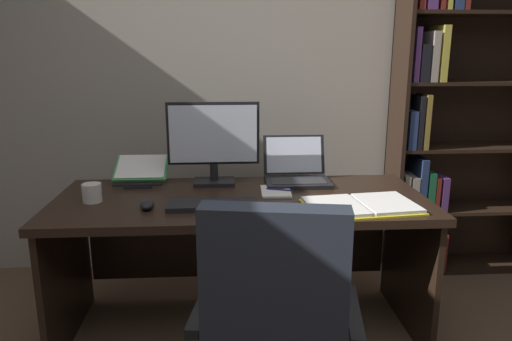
{
  "coord_description": "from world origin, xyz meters",
  "views": [
    {
      "loc": [
        -0.21,
        -1.19,
        1.44
      ],
      "look_at": [
        -0.07,
        1.02,
        0.89
      ],
      "focal_mm": 33.14,
      "sensor_mm": 36.0,
      "label": 1
    }
  ],
  "objects_px": {
    "computer_mouse": "(147,205)",
    "pen": "(280,190)",
    "desk": "(241,228)",
    "monitor": "(213,143)",
    "keyboard": "(213,205)",
    "coffee_mug": "(92,193)",
    "open_binder": "(361,205)",
    "laptop": "(296,173)",
    "notepad": "(276,191)",
    "bookshelf": "(451,124)",
    "reading_stand_with_book": "(141,170)"
  },
  "relations": [
    {
      "from": "computer_mouse",
      "to": "coffee_mug",
      "type": "relative_size",
      "value": 1.13
    },
    {
      "from": "notepad",
      "to": "open_binder",
      "type": "bearing_deg",
      "value": -37.02
    },
    {
      "from": "open_binder",
      "to": "notepad",
      "type": "distance_m",
      "value": 0.46
    },
    {
      "from": "open_binder",
      "to": "bookshelf",
      "type": "bearing_deg",
      "value": 40.28
    },
    {
      "from": "computer_mouse",
      "to": "notepad",
      "type": "xyz_separation_m",
      "value": [
        0.62,
        0.23,
        -0.02
      ]
    },
    {
      "from": "bookshelf",
      "to": "laptop",
      "type": "xyz_separation_m",
      "value": [
        -1.07,
        -0.41,
        -0.2
      ]
    },
    {
      "from": "monitor",
      "to": "notepad",
      "type": "distance_m",
      "value": 0.43
    },
    {
      "from": "desk",
      "to": "keyboard",
      "type": "xyz_separation_m",
      "value": [
        -0.14,
        -0.24,
        0.21
      ]
    },
    {
      "from": "desk",
      "to": "monitor",
      "type": "height_order",
      "value": "monitor"
    },
    {
      "from": "pen",
      "to": "bookshelf",
      "type": "bearing_deg",
      "value": 27.28
    },
    {
      "from": "notepad",
      "to": "laptop",
      "type": "bearing_deg",
      "value": 55.55
    },
    {
      "from": "keyboard",
      "to": "open_binder",
      "type": "height_order",
      "value": "same"
    },
    {
      "from": "computer_mouse",
      "to": "coffee_mug",
      "type": "bearing_deg",
      "value": 155.8
    },
    {
      "from": "monitor",
      "to": "coffee_mug",
      "type": "distance_m",
      "value": 0.68
    },
    {
      "from": "bookshelf",
      "to": "keyboard",
      "type": "bearing_deg",
      "value": -151.2
    },
    {
      "from": "bookshelf",
      "to": "pen",
      "type": "bearing_deg",
      "value": -152.72
    },
    {
      "from": "bookshelf",
      "to": "computer_mouse",
      "type": "bearing_deg",
      "value": -155.34
    },
    {
      "from": "computer_mouse",
      "to": "pen",
      "type": "distance_m",
      "value": 0.68
    },
    {
      "from": "desk",
      "to": "laptop",
      "type": "relative_size",
      "value": 5.27
    },
    {
      "from": "desk",
      "to": "notepad",
      "type": "bearing_deg",
      "value": -3.35
    },
    {
      "from": "open_binder",
      "to": "monitor",
      "type": "bearing_deg",
      "value": 139.32
    },
    {
      "from": "desk",
      "to": "coffee_mug",
      "type": "distance_m",
      "value": 0.77
    },
    {
      "from": "laptop",
      "to": "notepad",
      "type": "xyz_separation_m",
      "value": [
        -0.14,
        -0.2,
        -0.05
      ]
    },
    {
      "from": "desk",
      "to": "notepad",
      "type": "xyz_separation_m",
      "value": [
        0.18,
        -0.01,
        0.2
      ]
    },
    {
      "from": "pen",
      "to": "laptop",
      "type": "bearing_deg",
      "value": 59.67
    },
    {
      "from": "notepad",
      "to": "computer_mouse",
      "type": "bearing_deg",
      "value": -159.87
    },
    {
      "from": "keyboard",
      "to": "coffee_mug",
      "type": "distance_m",
      "value": 0.6
    },
    {
      "from": "desk",
      "to": "monitor",
      "type": "xyz_separation_m",
      "value": [
        -0.14,
        0.18,
        0.42
      ]
    },
    {
      "from": "reading_stand_with_book",
      "to": "open_binder",
      "type": "height_order",
      "value": "reading_stand_with_book"
    },
    {
      "from": "monitor",
      "to": "pen",
      "type": "relative_size",
      "value": 3.55
    },
    {
      "from": "desk",
      "to": "bookshelf",
      "type": "height_order",
      "value": "bookshelf"
    },
    {
      "from": "laptop",
      "to": "coffee_mug",
      "type": "height_order",
      "value": "laptop"
    },
    {
      "from": "monitor",
      "to": "notepad",
      "type": "relative_size",
      "value": 2.37
    },
    {
      "from": "coffee_mug",
      "to": "laptop",
      "type": "bearing_deg",
      "value": 16.06
    },
    {
      "from": "desk",
      "to": "coffee_mug",
      "type": "height_order",
      "value": "coffee_mug"
    },
    {
      "from": "computer_mouse",
      "to": "reading_stand_with_book",
      "type": "xyz_separation_m",
      "value": [
        -0.11,
        0.48,
        0.05
      ]
    },
    {
      "from": "coffee_mug",
      "to": "open_binder",
      "type": "bearing_deg",
      "value": -7.92
    },
    {
      "from": "monitor",
      "to": "notepad",
      "type": "xyz_separation_m",
      "value": [
        0.32,
        -0.19,
        -0.22
      ]
    },
    {
      "from": "laptop",
      "to": "computer_mouse",
      "type": "xyz_separation_m",
      "value": [
        -0.76,
        -0.43,
        -0.03
      ]
    },
    {
      "from": "bookshelf",
      "to": "keyboard",
      "type": "xyz_separation_m",
      "value": [
        -1.52,
        -0.84,
        -0.24
      ]
    },
    {
      "from": "laptop",
      "to": "notepad",
      "type": "bearing_deg",
      "value": -124.45
    },
    {
      "from": "monitor",
      "to": "laptop",
      "type": "xyz_separation_m",
      "value": [
        0.46,
        0.01,
        -0.18
      ]
    },
    {
      "from": "open_binder",
      "to": "coffee_mug",
      "type": "bearing_deg",
      "value": 165.6
    },
    {
      "from": "keyboard",
      "to": "notepad",
      "type": "distance_m",
      "value": 0.39
    },
    {
      "from": "reading_stand_with_book",
      "to": "pen",
      "type": "relative_size",
      "value": 2.06
    },
    {
      "from": "desk",
      "to": "bookshelf",
      "type": "distance_m",
      "value": 1.57
    },
    {
      "from": "pen",
      "to": "keyboard",
      "type": "bearing_deg",
      "value": -146.26
    },
    {
      "from": "keyboard",
      "to": "open_binder",
      "type": "distance_m",
      "value": 0.69
    },
    {
      "from": "monitor",
      "to": "laptop",
      "type": "distance_m",
      "value": 0.49
    },
    {
      "from": "keyboard",
      "to": "reading_stand_with_book",
      "type": "height_order",
      "value": "reading_stand_with_book"
    }
  ]
}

